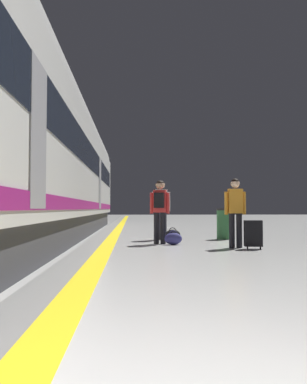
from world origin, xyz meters
name	(u,v)px	position (x,y,z in m)	size (l,w,h in m)	color
safety_line_strip	(109,243)	(-0.64, 10.00, 0.00)	(0.36, 80.00, 0.01)	yellow
tactile_edge_band	(96,243)	(-0.98, 10.00, 0.00)	(0.64, 80.00, 0.01)	slate
high_speed_train	(23,145)	(-2.77, 9.66, 2.50)	(2.94, 31.04, 4.97)	#38383D
passenger_near	(160,206)	(0.66, 9.70, 0.96)	(0.50, 0.36, 1.62)	black
duffel_bag_near	(173,239)	(0.99, 9.48, 0.15)	(0.44, 0.26, 0.36)	navy
passenger_mid	(235,207)	(2.34, 8.61, 0.93)	(0.50, 0.21, 1.60)	black
suitcase_mid	(253,233)	(2.66, 8.30, 0.35)	(0.40, 0.26, 0.64)	black
passenger_far	(161,204)	(0.81, 11.16, 1.02)	(0.54, 0.35, 1.72)	#383842
duffel_bag_far	(173,235)	(1.13, 10.99, 0.15)	(0.44, 0.26, 0.36)	black
waste_bin	(224,224)	(2.68, 11.24, 0.46)	(0.46, 0.46, 0.91)	#2D6638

